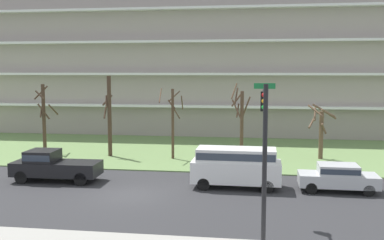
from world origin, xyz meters
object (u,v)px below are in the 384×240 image
(traffic_signal_mast, at_px, (264,134))
(tree_center, at_px, (173,119))
(tree_far_left, at_px, (44,116))
(pickup_black_center_left, at_px, (53,165))
(tree_left, at_px, (109,116))
(van_white_near_left, at_px, (236,164))
(tree_right, at_px, (241,120))
(tree_far_right, at_px, (321,129))
(sedan_silver_center_right, at_px, (338,176))

(traffic_signal_mast, bearing_deg, tree_center, 113.29)
(tree_center, bearing_deg, tree_far_left, 173.24)
(pickup_black_center_left, relative_size, traffic_signal_mast, 0.85)
(traffic_signal_mast, bearing_deg, pickup_black_center_left, 148.95)
(tree_far_left, relative_size, tree_left, 0.89)
(van_white_near_left, bearing_deg, tree_left, -36.92)
(tree_far_left, relative_size, tree_right, 0.97)
(tree_left, distance_m, pickup_black_center_left, 8.52)
(tree_center, relative_size, tree_right, 0.93)
(van_white_near_left, height_order, pickup_black_center_left, van_white_near_left)
(van_white_near_left, bearing_deg, traffic_signal_mast, 101.43)
(tree_left, relative_size, tree_far_right, 1.46)
(tree_far_right, xyz_separation_m, pickup_black_center_left, (-17.51, -9.19, -1.40))
(tree_right, bearing_deg, tree_left, -179.94)
(tree_far_left, distance_m, traffic_signal_mast, 24.56)
(tree_far_left, xyz_separation_m, sedan_silver_center_right, (22.23, -9.09, -2.26))
(van_white_near_left, relative_size, pickup_black_center_left, 0.96)
(sedan_silver_center_right, height_order, traffic_signal_mast, traffic_signal_mast)
(tree_center, bearing_deg, traffic_signal_mast, -66.71)
(tree_center, relative_size, pickup_black_center_left, 1.02)
(tree_center, distance_m, traffic_signal_mast, 16.91)
(tree_right, bearing_deg, tree_far_right, 9.66)
(tree_right, height_order, pickup_black_center_left, tree_right)
(tree_left, distance_m, tree_right, 10.44)
(tree_far_left, height_order, traffic_signal_mast, traffic_signal_mast)
(tree_far_left, distance_m, sedan_silver_center_right, 24.12)
(tree_right, distance_m, tree_far_right, 6.23)
(pickup_black_center_left, distance_m, traffic_signal_mast, 15.34)
(tree_far_left, xyz_separation_m, tree_left, (5.98, -0.95, 0.20))
(van_white_near_left, distance_m, traffic_signal_mast, 8.38)
(van_white_near_left, xyz_separation_m, pickup_black_center_left, (-11.42, -0.00, -0.38))
(tree_right, bearing_deg, tree_center, -175.78)
(tree_center, bearing_deg, tree_left, 175.88)
(sedan_silver_center_right, bearing_deg, tree_right, -53.56)
(tree_right, distance_m, sedan_silver_center_right, 10.26)
(tree_far_left, height_order, tree_left, tree_left)
(tree_far_left, distance_m, pickup_black_center_left, 10.59)
(tree_left, relative_size, tree_center, 1.17)
(tree_left, bearing_deg, tree_center, -4.12)
(tree_far_left, height_order, van_white_near_left, tree_far_left)
(tree_far_right, bearing_deg, tree_far_left, -179.75)
(tree_left, height_order, tree_center, tree_left)
(tree_right, distance_m, pickup_black_center_left, 14.18)
(tree_far_right, xyz_separation_m, van_white_near_left, (-6.09, -9.18, -1.02))
(tree_center, height_order, traffic_signal_mast, traffic_signal_mast)
(tree_center, distance_m, pickup_black_center_left, 10.15)
(tree_far_right, relative_size, pickup_black_center_left, 0.82)
(tree_right, relative_size, tree_far_right, 1.34)
(sedan_silver_center_right, xyz_separation_m, traffic_signal_mast, (-4.37, -7.73, 3.43))
(tree_far_right, height_order, pickup_black_center_left, tree_far_right)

